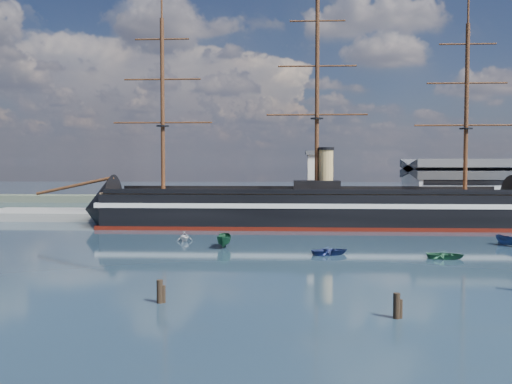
{
  "coord_description": "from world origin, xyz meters",
  "views": [
    {
      "loc": [
        -4.18,
        -65.33,
        14.32
      ],
      "look_at": [
        -9.49,
        35.0,
        9.0
      ],
      "focal_mm": 40.0,
      "sensor_mm": 36.0,
      "label": 1
    }
  ],
  "objects": [
    {
      "name": "ground",
      "position": [
        0.0,
        40.0,
        0.0
      ],
      "size": [
        600.0,
        600.0,
        0.0
      ],
      "primitive_type": "plane",
      "color": "#152031",
      "rests_on": "ground"
    },
    {
      "name": "quay",
      "position": [
        10.0,
        76.0,
        0.0
      ],
      "size": [
        180.0,
        18.0,
        2.0
      ],
      "primitive_type": "cube",
      "color": "slate",
      "rests_on": "ground"
    },
    {
      "name": "quay_tower",
      "position": [
        3.0,
        73.0,
        9.75
      ],
      "size": [
        5.0,
        5.0,
        15.0
      ],
      "color": "silver",
      "rests_on": "ground"
    },
    {
      "name": "warship",
      "position": [
        -1.24,
        60.0,
        4.04
      ],
      "size": [
        112.9,
        16.46,
        53.94
      ],
      "rotation": [
        0.0,
        0.0,
        0.0
      ],
      "color": "black",
      "rests_on": "ground"
    },
    {
      "name": "motorboat_a",
      "position": [
        -14.51,
        28.94,
        0.0
      ],
      "size": [
        7.05,
        2.65,
        2.81
      ],
      "primitive_type": "imported",
      "rotation": [
        0.0,
        0.0,
        0.01
      ],
      "color": "#123F26",
      "rests_on": "ground"
    },
    {
      "name": "motorboat_b",
      "position": [
        2.64,
        22.4,
        0.0
      ],
      "size": [
        2.41,
        3.81,
        1.66
      ],
      "primitive_type": "imported",
      "rotation": [
        0.0,
        0.0,
        1.87
      ],
      "color": "navy",
      "rests_on": "ground"
    },
    {
      "name": "motorboat_d",
      "position": [
        -22.53,
        36.38,
        0.0
      ],
      "size": [
        5.66,
        4.11,
        1.91
      ],
      "primitive_type": "imported",
      "rotation": [
        0.0,
        0.0,
        0.4
      ],
      "color": "silver",
      "rests_on": "ground"
    },
    {
      "name": "motorboat_e",
      "position": [
        19.37,
        19.53,
        0.0
      ],
      "size": [
        1.81,
        3.55,
        1.58
      ],
      "primitive_type": "imported",
      "rotation": [
        0.0,
        0.0,
        1.43
      ],
      "color": "#24583A",
      "rests_on": "ground"
    },
    {
      "name": "motorboat_f",
      "position": [
        33.69,
        33.46,
        0.0
      ],
      "size": [
        5.97,
        4.48,
        2.26
      ],
      "primitive_type": "imported",
      "rotation": [
        0.0,
        0.0,
        0.49
      ],
      "color": "navy",
      "rests_on": "ground"
    },
    {
      "name": "piling_near_left",
      "position": [
        -16.96,
        -8.78,
        0.0
      ],
      "size": [
        0.64,
        0.64,
        3.06
      ],
      "primitive_type": "cylinder",
      "color": "black",
      "rests_on": "ground"
    },
    {
      "name": "piling_near_mid",
      "position": [
        5.94,
        -13.32,
        0.0
      ],
      "size": [
        0.64,
        0.64,
        3.05
      ],
      "primitive_type": "cylinder",
      "color": "black",
      "rests_on": "ground"
    }
  ]
}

